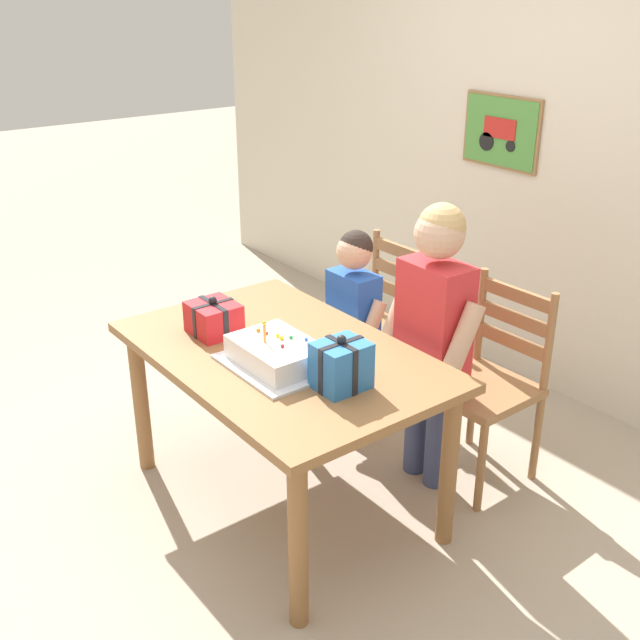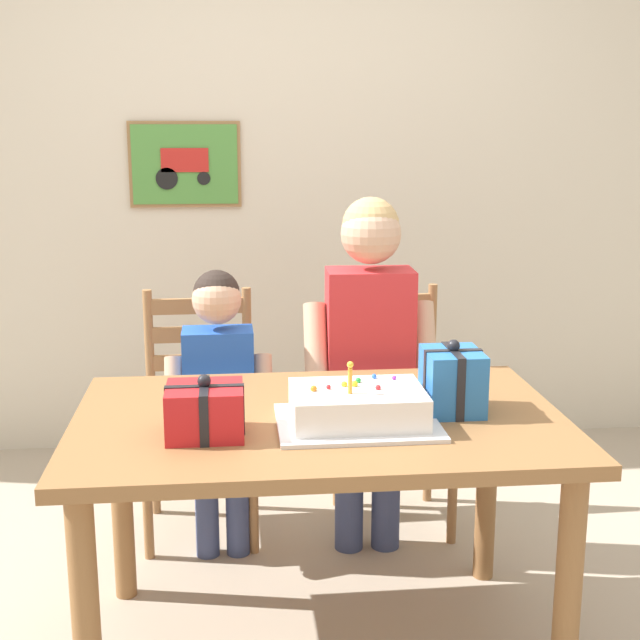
{
  "view_description": "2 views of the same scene",
  "coord_description": "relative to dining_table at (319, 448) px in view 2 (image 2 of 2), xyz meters",
  "views": [
    {
      "loc": [
        2.33,
        -1.59,
        2.12
      ],
      "look_at": [
        0.09,
        0.13,
        0.87
      ],
      "focal_mm": 43.48,
      "sensor_mm": 36.0,
      "label": 1
    },
    {
      "loc": [
        -0.24,
        -2.34,
        1.55
      ],
      "look_at": [
        0.01,
        0.12,
        0.99
      ],
      "focal_mm": 49.1,
      "sensor_mm": 36.0,
      "label": 2
    }
  ],
  "objects": [
    {
      "name": "back_wall",
      "position": [
        -0.0,
        1.82,
        0.66
      ],
      "size": [
        6.4,
        0.11,
        2.6
      ],
      "color": "beige",
      "rests_on": "ground"
    },
    {
      "name": "dining_table",
      "position": [
        0.0,
        0.0,
        0.0
      ],
      "size": [
        1.38,
        0.89,
        0.74
      ],
      "color": "olive",
      "rests_on": "ground"
    },
    {
      "name": "birthday_cake",
      "position": [
        0.1,
        -0.09,
        0.15
      ],
      "size": [
        0.44,
        0.34,
        0.19
      ],
      "color": "silver",
      "rests_on": "dining_table"
    },
    {
      "name": "gift_box_red_large",
      "position": [
        -0.32,
        -0.13,
        0.17
      ],
      "size": [
        0.21,
        0.19,
        0.17
      ],
      "color": "red",
      "rests_on": "dining_table"
    },
    {
      "name": "gift_box_beside_cake",
      "position": [
        0.38,
        0.0,
        0.19
      ],
      "size": [
        0.17,
        0.19,
        0.21
      ],
      "color": "#286BB7",
      "rests_on": "dining_table"
    },
    {
      "name": "chair_left",
      "position": [
        -0.37,
        0.85,
        -0.17
      ],
      "size": [
        0.43,
        0.43,
        0.92
      ],
      "color": "#996B42",
      "rests_on": "ground"
    },
    {
      "name": "chair_right",
      "position": [
        0.37,
        0.85,
        -0.17
      ],
      "size": [
        0.43,
        0.43,
        0.92
      ],
      "color": "#996B42",
      "rests_on": "ground"
    },
    {
      "name": "child_older",
      "position": [
        0.24,
        0.62,
        0.15
      ],
      "size": [
        0.47,
        0.27,
        1.3
      ],
      "color": "#38426B",
      "rests_on": "ground"
    },
    {
      "name": "child_younger",
      "position": [
        -0.29,
        0.62,
        0.0
      ],
      "size": [
        0.38,
        0.22,
        1.05
      ],
      "color": "#38426B",
      "rests_on": "ground"
    }
  ]
}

